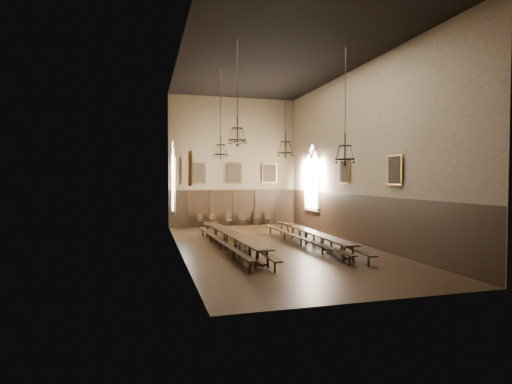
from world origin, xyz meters
name	(u,v)px	position (x,y,z in m)	size (l,w,h in m)	color
floor	(273,247)	(0.00, 0.00, -0.01)	(9.00, 18.00, 0.02)	black
ceiling	(273,61)	(0.00, 0.00, 9.01)	(9.00, 18.00, 0.02)	black
wall_back	(234,162)	(0.00, 9.01, 4.50)	(9.00, 0.02, 9.00)	#78654A
wall_front	(376,135)	(0.00, -9.01, 4.50)	(9.00, 0.02, 9.00)	#78654A
wall_left	(179,153)	(-4.51, 0.00, 4.50)	(0.02, 18.00, 9.00)	#78654A
wall_right	(356,156)	(4.51, 0.00, 4.50)	(0.02, 18.00, 9.00)	#78654A
wainscot_panelling	(273,221)	(0.00, 0.00, 1.25)	(9.00, 18.00, 2.50)	black
table_left	(231,241)	(-2.09, 0.02, 0.38)	(1.26, 9.71, 0.76)	black
table_right	(310,238)	(1.96, 0.00, 0.36)	(0.87, 9.16, 0.71)	black
bench_left_outer	(221,244)	(-2.61, -0.16, 0.29)	(0.77, 9.97, 0.45)	black
bench_left_inner	(245,242)	(-1.45, -0.23, 0.31)	(0.63, 10.72, 0.48)	black
bench_right_inner	(301,240)	(1.38, -0.25, 0.28)	(0.60, 9.92, 0.45)	black
bench_right_outer	(321,239)	(2.46, -0.25, 0.31)	(1.03, 10.72, 0.48)	black
chair_1	(201,223)	(-2.39, 8.57, 0.27)	(0.49, 0.49, 0.90)	black
chair_2	(213,223)	(-1.57, 8.52, 0.28)	(0.50, 0.50, 0.94)	black
chair_3	(229,222)	(-0.44, 8.54, 0.28)	(0.44, 0.44, 0.91)	black
chair_4	(242,222)	(0.49, 8.47, 0.29)	(0.44, 0.44, 0.97)	black
chair_5	(257,221)	(1.55, 8.55, 0.32)	(0.58, 0.58, 1.04)	black
chair_6	(268,221)	(2.41, 8.58, 0.30)	(0.49, 0.49, 1.00)	black
chandelier_back_left	(221,148)	(-2.16, 2.26, 4.93)	(0.78, 0.78, 4.54)	black
chandelier_back_right	(286,148)	(1.68, 2.90, 5.07)	(0.95, 0.95, 4.37)	black
chandelier_front_left	(237,133)	(-2.34, -2.53, 5.21)	(0.76, 0.76, 4.23)	black
chandelier_front_right	(345,152)	(2.35, -2.85, 4.48)	(0.90, 0.90, 4.99)	black
portrait_back_0	(197,173)	(-2.60, 8.88, 3.70)	(1.10, 0.12, 1.40)	#C3862E
portrait_back_1	(234,173)	(0.00, 8.88, 3.70)	(1.10, 0.12, 1.40)	#C3862E
portrait_back_2	(269,173)	(2.60, 8.88, 3.70)	(1.10, 0.12, 1.40)	#C3862E
portrait_left_0	(180,171)	(-4.38, 1.00, 3.70)	(0.12, 1.00, 1.30)	#C3862E
portrait_left_1	(190,169)	(-4.38, -3.50, 3.70)	(0.12, 1.00, 1.30)	#C3862E
portrait_right_0	(345,172)	(4.38, 1.00, 3.70)	(0.12, 1.00, 1.30)	#C3862E
portrait_right_1	(395,170)	(4.38, -3.50, 3.70)	(0.12, 1.00, 1.30)	#C3862E
window_right	(312,177)	(4.43, 5.50, 3.40)	(0.20, 2.20, 4.60)	white
window_left	(173,177)	(-4.43, 5.50, 3.40)	(0.20, 2.20, 4.60)	white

